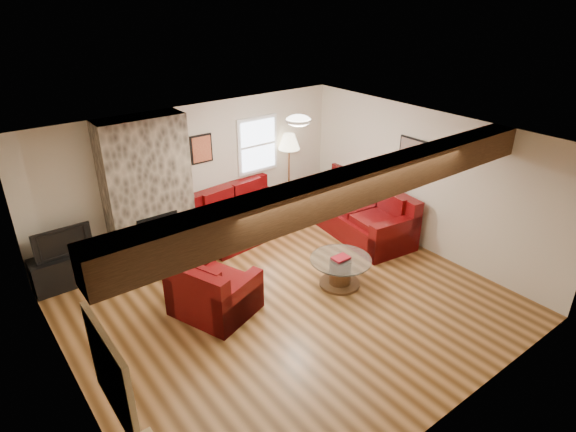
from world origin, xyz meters
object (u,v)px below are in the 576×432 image
at_px(sofa_three, 355,208).
at_px(floor_lamp, 289,146).
at_px(armchair_red, 214,285).
at_px(tv_cabinet, 68,269).
at_px(television, 61,241).
at_px(coffee_table, 340,272).
at_px(loveseat, 243,213).

bearing_deg(sofa_three, floor_lamp, -154.15).
xyz_separation_m(armchair_red, tv_cabinet, (-1.50, 2.04, -0.17)).
xyz_separation_m(television, floor_lamp, (4.44, 0.02, 0.66)).
bearing_deg(tv_cabinet, armchair_red, -53.61).
relative_size(coffee_table, floor_lamp, 0.57).
xyz_separation_m(tv_cabinet, floor_lamp, (4.44, 0.02, 1.17)).
height_order(loveseat, television, television).
xyz_separation_m(loveseat, coffee_table, (0.32, -2.35, -0.23)).
bearing_deg(sofa_three, coffee_table, -44.09).
relative_size(armchair_red, coffee_table, 1.11).
bearing_deg(armchair_red, coffee_table, -127.96).
height_order(sofa_three, coffee_table, sofa_three).
xyz_separation_m(armchair_red, floor_lamp, (2.94, 2.06, 1.01)).
bearing_deg(armchair_red, sofa_three, -100.28).
xyz_separation_m(loveseat, floor_lamp, (1.34, 0.32, 0.97)).
relative_size(armchair_red, tv_cabinet, 1.01).
relative_size(sofa_three, loveseat, 1.39).
bearing_deg(floor_lamp, tv_cabinet, -179.74).
relative_size(sofa_three, armchair_red, 2.29).
distance_m(coffee_table, television, 4.35).
height_order(sofa_three, television, television).
bearing_deg(sofa_three, armchair_red, -72.77).
distance_m(sofa_three, tv_cabinet, 5.14).
relative_size(coffee_table, tv_cabinet, 0.91).
height_order(armchair_red, coffee_table, armchair_red).
relative_size(sofa_three, tv_cabinet, 2.30).
distance_m(coffee_table, tv_cabinet, 4.32).
bearing_deg(armchair_red, television, 16.11).
distance_m(tv_cabinet, television, 0.51).
relative_size(loveseat, tv_cabinet, 1.66).
relative_size(television, floor_lamp, 0.51).
bearing_deg(loveseat, coffee_table, -88.66).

